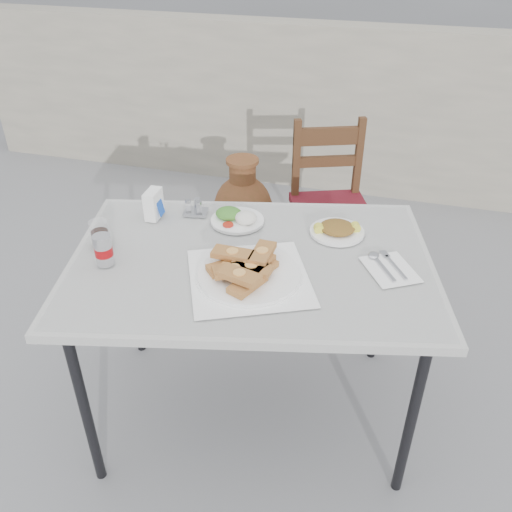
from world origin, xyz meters
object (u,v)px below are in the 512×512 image
(condiment_caddy, at_px, (195,209))
(soda_can, at_px, (103,250))
(salad_rice_plate, at_px, (237,217))
(chair, at_px, (330,205))
(pide_plate, at_px, (249,269))
(napkin_holder, at_px, (154,204))
(cola_glass, at_px, (100,235))
(terracotta_urn, at_px, (243,212))
(salad_chopped_plate, at_px, (337,229))
(cafe_table, at_px, (251,271))

(condiment_caddy, bearing_deg, soda_can, -111.91)
(salad_rice_plate, bearing_deg, chair, 73.13)
(pide_plate, height_order, napkin_holder, napkin_holder)
(cola_glass, bearing_deg, chair, 59.14)
(napkin_holder, distance_m, condiment_caddy, 0.17)
(soda_can, xyz_separation_m, terracotta_urn, (0.08, 1.39, -0.56))
(pide_plate, height_order, salad_chopped_plate, pide_plate)
(chair, distance_m, terracotta_urn, 0.58)
(cola_glass, distance_m, condiment_caddy, 0.42)
(soda_can, distance_m, cola_glass, 0.14)
(salad_rice_plate, distance_m, cola_glass, 0.54)
(condiment_caddy, height_order, chair, chair)
(condiment_caddy, xyz_separation_m, terracotta_urn, (-0.09, 0.95, -0.53))
(napkin_holder, bearing_deg, condiment_caddy, 23.06)
(terracotta_urn, bearing_deg, cafe_table, -71.35)
(salad_rice_plate, bearing_deg, cola_glass, -144.79)
(soda_can, relative_size, terracotta_urn, 0.18)
(salad_rice_plate, xyz_separation_m, chair, (0.26, 0.87, -0.35))
(napkin_holder, bearing_deg, terracotta_urn, 84.29)
(soda_can, bearing_deg, cafe_table, 19.91)
(salad_chopped_plate, relative_size, soda_can, 1.84)
(cola_glass, bearing_deg, condiment_caddy, 52.25)
(terracotta_urn, bearing_deg, pide_plate, -71.82)
(pide_plate, bearing_deg, condiment_caddy, 132.23)
(soda_can, relative_size, cola_glass, 1.15)
(salad_rice_plate, height_order, terracotta_urn, salad_rice_plate)
(condiment_caddy, bearing_deg, pide_plate, -47.77)
(pide_plate, height_order, soda_can, soda_can)
(pide_plate, bearing_deg, cafe_table, 103.44)
(condiment_caddy, bearing_deg, salad_rice_plate, -5.51)
(salad_chopped_plate, bearing_deg, salad_rice_plate, -177.01)
(condiment_caddy, relative_size, chair, 0.11)
(pide_plate, xyz_separation_m, cola_glass, (-0.60, 0.05, 0.01))
(napkin_holder, bearing_deg, salad_rice_plate, 6.80)
(soda_can, bearing_deg, salad_rice_plate, 49.24)
(salad_chopped_plate, xyz_separation_m, cola_glass, (-0.85, -0.33, 0.03))
(pide_plate, xyz_separation_m, napkin_holder, (-0.50, 0.31, 0.02))
(pide_plate, height_order, salad_rice_plate, pide_plate)
(cola_glass, relative_size, condiment_caddy, 0.96)
(pide_plate, distance_m, napkin_holder, 0.59)
(pide_plate, distance_m, terracotta_urn, 1.50)
(salad_rice_plate, relative_size, salad_chopped_plate, 1.02)
(soda_can, bearing_deg, salad_chopped_plate, 29.87)
(pide_plate, bearing_deg, cola_glass, 175.03)
(cola_glass, bearing_deg, salad_rice_plate, 35.21)
(salad_rice_plate, relative_size, soda_can, 1.87)
(cafe_table, xyz_separation_m, pide_plate, (0.03, -0.12, 0.09))
(salad_chopped_plate, xyz_separation_m, napkin_holder, (-0.74, -0.08, 0.04))
(cafe_table, bearing_deg, pide_plate, -76.56)
(napkin_holder, relative_size, terracotta_urn, 0.18)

